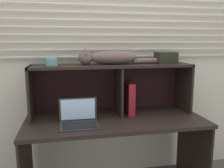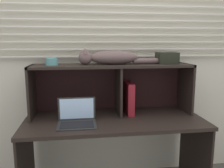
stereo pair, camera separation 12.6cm
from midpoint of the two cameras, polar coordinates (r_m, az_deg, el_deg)
back_panel_with_blinds at (r=2.31m, az=0.83°, el=7.60°), size 4.40×0.08×2.50m
desk at (r=2.10m, az=2.33°, el=-11.71°), size 1.53×0.66×0.70m
hutch_shelf_unit at (r=2.16m, az=1.72°, el=1.25°), size 1.43×0.34×0.46m
cat at (r=2.10m, az=1.51°, el=6.41°), size 0.75×0.15×0.15m
laptop at (r=1.93m, az=-6.63°, el=-8.44°), size 0.31×0.23×0.20m
binder_upright at (r=2.19m, az=5.72°, el=-3.37°), size 0.06×0.25×0.29m
book_stack at (r=2.16m, az=-7.28°, el=-6.79°), size 0.20×0.25×0.05m
small_basket at (r=2.08m, az=-12.71°, el=5.32°), size 0.10×0.10×0.06m
storage_box at (r=2.24m, az=14.76°, el=6.10°), size 0.18×0.15×0.10m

